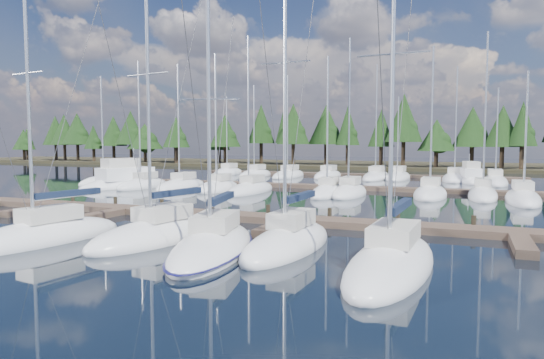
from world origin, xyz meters
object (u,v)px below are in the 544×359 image
at_px(main_dock, 200,216).
at_px(front_sailboat_2, 43,236).
at_px(front_sailboat_3, 158,235).
at_px(front_sailboat_4, 213,247).
at_px(front_sailboat_5, 288,243).
at_px(front_sailboat_6, 392,263).
at_px(motor_yacht_left, 125,182).
at_px(motor_yacht_right, 470,179).

relative_size(main_dock, front_sailboat_2, 3.02).
height_order(front_sailboat_3, front_sailboat_4, front_sailboat_3).
bearing_deg(main_dock, front_sailboat_3, -76.73).
distance_m(front_sailboat_5, front_sailboat_6, 5.22).
xyz_separation_m(front_sailboat_4, motor_yacht_left, (-23.94, 23.82, 0.29)).
bearing_deg(front_sailboat_6, main_dock, 148.25).
bearing_deg(main_dock, motor_yacht_left, 139.64).
bearing_deg(front_sailboat_3, motor_yacht_right, 71.87).
distance_m(front_sailboat_3, front_sailboat_4, 4.13).
xyz_separation_m(front_sailboat_2, front_sailboat_5, (11.49, 3.04, 0.01)).
xyz_separation_m(front_sailboat_3, motor_yacht_left, (-20.06, 22.41, 0.27)).
relative_size(front_sailboat_2, front_sailboat_3, 1.00).
relative_size(front_sailboat_2, motor_yacht_right, 1.65).
bearing_deg(front_sailboat_6, front_sailboat_3, 173.14).
height_order(front_sailboat_4, front_sailboat_6, front_sailboat_6).
bearing_deg(motor_yacht_left, front_sailboat_3, -48.17).
xyz_separation_m(front_sailboat_3, front_sailboat_5, (6.65, 0.57, 0.02)).
relative_size(front_sailboat_2, front_sailboat_4, 1.21).
distance_m(main_dock, motor_yacht_left, 24.25).
xyz_separation_m(front_sailboat_2, front_sailboat_3, (4.84, 2.48, -0.01)).
bearing_deg(front_sailboat_5, front_sailboat_6, -21.89).
height_order(front_sailboat_2, front_sailboat_4, front_sailboat_2).
height_order(main_dock, motor_yacht_left, motor_yacht_left).
relative_size(front_sailboat_3, front_sailboat_4, 1.22).
height_order(front_sailboat_5, front_sailboat_6, front_sailboat_5).
relative_size(front_sailboat_5, front_sailboat_6, 1.04).
distance_m(front_sailboat_6, motor_yacht_right, 45.21).
height_order(front_sailboat_3, motor_yacht_left, front_sailboat_3).
distance_m(main_dock, front_sailboat_4, 9.79).
xyz_separation_m(front_sailboat_3, front_sailboat_4, (3.88, -1.41, -0.02)).
bearing_deg(motor_yacht_right, front_sailboat_5, -100.08).
distance_m(front_sailboat_3, front_sailboat_6, 11.58).
distance_m(front_sailboat_4, front_sailboat_6, 7.61).
relative_size(front_sailboat_2, motor_yacht_left, 1.34).
xyz_separation_m(main_dock, front_sailboat_5, (8.23, -6.14, 0.10)).
bearing_deg(motor_yacht_left, front_sailboat_5, -39.29).
bearing_deg(motor_yacht_left, front_sailboat_4, -44.86).
relative_size(front_sailboat_6, motor_yacht_right, 1.64).
xyz_separation_m(front_sailboat_5, front_sailboat_6, (4.85, -1.95, -0.02)).
xyz_separation_m(motor_yacht_left, motor_yacht_right, (34.38, 21.33, -0.09)).
relative_size(front_sailboat_5, motor_yacht_right, 1.70).
xyz_separation_m(front_sailboat_5, motor_yacht_right, (7.68, 43.18, 0.16)).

